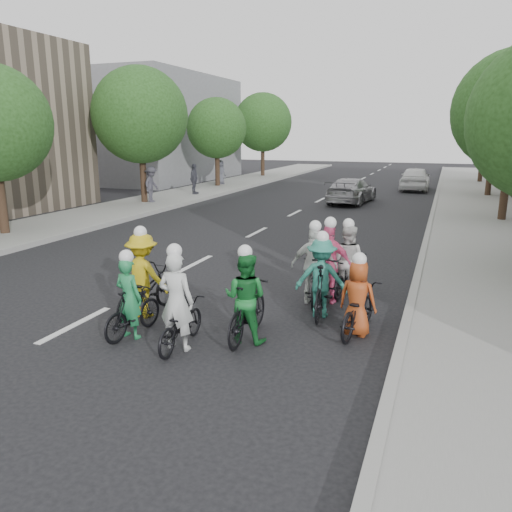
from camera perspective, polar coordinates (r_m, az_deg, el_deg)
The scene contains 25 objects.
ground at distance 10.43m, azimuth -19.95°, elevation -7.40°, with size 120.00×120.00×0.00m, color black.
sidewalk_left at distance 22.86m, azimuth -19.05°, elevation 4.13°, with size 4.00×80.00×0.15m, color gray.
curb_left at distance 21.66m, azimuth -15.07°, elevation 3.96°, with size 0.18×80.00×0.18m, color #999993.
sidewalk_right at distance 17.69m, azimuth 25.13°, elevation 0.92°, with size 4.00×80.00×0.15m, color gray.
curb_right at distance 17.63m, azimuth 18.82°, elevation 1.51°, with size 0.18×80.00×0.18m, color #999993.
bldg_sw at distance 41.86m, azimuth -12.08°, elevation 14.05°, with size 10.00×14.00×8.00m, color slate.
tree_l_3 at distance 26.72m, azimuth -13.11°, elevation 15.40°, with size 4.80×4.80×6.93m.
tree_l_4 at distance 34.57m, azimuth -4.52°, elevation 14.35°, with size 4.00×4.00×5.97m.
tree_l_5 at distance 42.89m, azimuth 0.79°, elevation 15.02°, with size 4.80×4.80×6.93m.
tree_r_2 at distance 31.95m, azimuth 25.63°, elevation 13.12°, with size 4.00×4.00×5.97m.
tree_r_3 at distance 40.94m, azimuth 24.79°, elevation 13.85°, with size 4.80×4.80×6.93m.
cyclist_0 at distance 8.73m, azimuth -8.83°, elevation -6.64°, with size 0.64×1.60×1.87m.
cyclist_1 at distance 8.93m, azimuth -1.09°, elevation -5.53°, with size 0.79×1.81×1.77m.
cyclist_2 at distance 10.34m, azimuth -12.62°, elevation -3.05°, with size 1.15×1.93×1.87m.
cyclist_3 at distance 11.01m, azimuth 8.36°, elevation -1.66°, with size 1.08×1.51×1.91m.
cyclist_4 at distance 9.42m, azimuth 11.54°, elevation -5.56°, with size 0.85×1.79×1.57m.
cyclist_5 at distance 9.40m, azimuth -14.03°, elevation -5.59°, with size 0.60×1.54×1.64m.
cyclist_6 at distance 11.62m, azimuth 10.37°, elevation -1.33°, with size 0.88×1.77×1.79m.
cyclist_7 at distance 10.18m, azimuth 7.51°, elevation -3.06°, with size 1.11×1.93×1.77m.
cyclist_8 at distance 10.96m, azimuth 6.71°, elevation -2.13°, with size 1.05×1.75×1.85m.
follow_car_lead at distance 27.29m, azimuth 10.85°, elevation 7.36°, with size 1.87×4.60×1.33m, color #A2A2A6.
follow_car_trail at distance 34.59m, azimuth 17.72°, elevation 8.44°, with size 1.81×4.49×1.53m, color white.
spectator_0 at distance 26.64m, azimuth -11.86°, elevation 8.03°, with size 1.19×0.68×1.84m, color #45434E.
spectator_1 at distance 29.80m, azimuth -7.08°, elevation 8.74°, with size 1.04×0.43×1.77m, color #4B4C58.
spectator_2 at distance 35.63m, azimuth -4.09°, elevation 9.55°, with size 0.82×0.53×1.67m, color #525460.
Camera 1 is at (6.55, -7.27, 3.63)m, focal length 35.00 mm.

